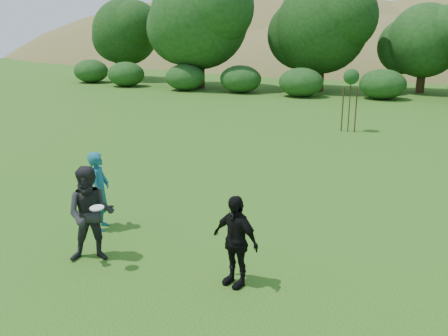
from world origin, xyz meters
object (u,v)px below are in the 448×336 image
at_px(player_grey, 91,214).
at_px(player_black, 235,241).
at_px(player_teal, 99,191).
at_px(sapling, 351,78).

bearing_deg(player_grey, player_black, -24.78).
bearing_deg(player_teal, player_grey, -168.07).
bearing_deg(player_teal, player_black, -126.91).
xyz_separation_m(player_grey, player_black, (3.03, 0.28, -0.13)).
height_order(player_black, sapling, sapling).
distance_m(player_grey, sapling, 15.62).
bearing_deg(player_grey, player_teal, 92.58).
height_order(player_grey, sapling, sapling).
relative_size(player_teal, player_grey, 0.94).
distance_m(player_grey, player_black, 3.05).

